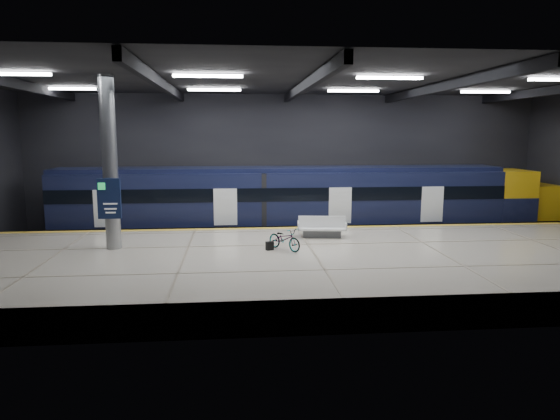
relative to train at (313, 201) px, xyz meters
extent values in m
plane|color=black|center=(-1.25, -5.50, -2.06)|extent=(30.00, 30.00, 0.00)
cube|color=black|center=(-1.25, 2.50, 1.94)|extent=(30.00, 0.10, 8.00)
cube|color=black|center=(-1.25, -13.50, 1.94)|extent=(30.00, 0.10, 8.00)
cube|color=black|center=(-1.25, -5.50, 5.94)|extent=(30.00, 16.00, 0.10)
cube|color=black|center=(-13.25, -5.50, 5.69)|extent=(0.25, 16.00, 0.40)
cube|color=black|center=(-7.25, -5.50, 5.69)|extent=(0.25, 16.00, 0.40)
cube|color=black|center=(-1.25, -5.50, 5.69)|extent=(0.25, 16.00, 0.40)
cube|color=black|center=(4.75, -5.50, 5.69)|extent=(0.25, 16.00, 0.40)
cube|color=white|center=(-12.25, -7.50, 5.82)|extent=(2.60, 0.18, 0.10)
cube|color=white|center=(-5.25, -7.50, 5.82)|extent=(2.60, 0.18, 0.10)
cube|color=white|center=(1.75, -7.50, 5.82)|extent=(2.60, 0.18, 0.10)
cube|color=white|center=(8.75, -7.50, 5.82)|extent=(2.60, 0.18, 0.10)
cube|color=white|center=(-12.25, -1.50, 5.82)|extent=(2.60, 0.18, 0.10)
cube|color=white|center=(-5.25, -1.50, 5.82)|extent=(2.60, 0.18, 0.10)
cube|color=white|center=(1.75, -1.50, 5.82)|extent=(2.60, 0.18, 0.10)
cube|color=white|center=(8.75, -1.50, 5.82)|extent=(2.60, 0.18, 0.10)
cube|color=beige|center=(-1.25, -8.00, -1.51)|extent=(30.00, 11.00, 1.10)
cube|color=gold|center=(-1.25, -2.75, -0.95)|extent=(30.00, 0.40, 0.01)
cube|color=gray|center=(-1.25, -0.72, -1.98)|extent=(30.00, 0.08, 0.16)
cube|color=gray|center=(-1.25, 0.72, -1.98)|extent=(30.00, 0.08, 0.16)
cube|color=black|center=(-1.80, 0.00, -1.51)|extent=(24.00, 2.58, 0.80)
cube|color=black|center=(-1.80, 0.00, 0.27)|extent=(24.00, 2.80, 2.75)
cube|color=black|center=(-1.80, 0.00, 1.76)|extent=(24.00, 2.30, 0.24)
cube|color=black|center=(-1.80, -1.41, 0.54)|extent=(24.00, 0.04, 0.70)
cube|color=white|center=(1.20, -1.41, -0.06)|extent=(1.20, 0.05, 1.90)
cube|color=gold|center=(11.20, 0.00, 0.27)|extent=(2.00, 2.80, 2.75)
ellipsoid|color=gold|center=(13.80, 0.00, -0.21)|extent=(3.60, 2.52, 1.90)
cube|color=black|center=(11.50, 0.00, 0.44)|extent=(1.60, 2.38, 0.80)
cube|color=#595B60|center=(-0.41, -5.09, -0.80)|extent=(1.75, 0.74, 0.32)
cube|color=white|center=(-0.41, -5.09, -0.56)|extent=(2.22, 1.16, 0.09)
cube|color=white|center=(-0.41, -5.09, -0.26)|extent=(2.12, 0.35, 0.53)
cube|color=white|center=(-1.46, -4.96, -0.43)|extent=(0.17, 0.90, 0.32)
cube|color=white|center=(0.65, -5.22, -0.43)|extent=(0.17, 0.90, 0.32)
imported|color=#99999E|center=(-2.34, -7.41, -0.51)|extent=(1.55, 1.72, 0.91)
cube|color=black|center=(-2.94, -7.41, -0.78)|extent=(0.35, 0.28, 0.35)
cylinder|color=#9EA0A5|center=(-9.25, -6.50, 2.49)|extent=(0.60, 0.60, 6.90)
cube|color=#101A3B|center=(-9.25, -6.92, 1.14)|extent=(0.90, 0.12, 1.60)
camera|label=1|loc=(-4.30, -26.93, 3.67)|focal=32.00mm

